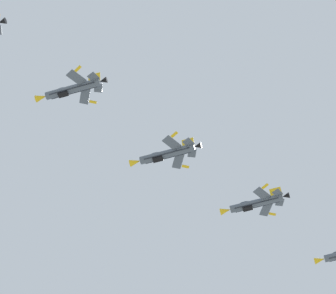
{
  "coord_description": "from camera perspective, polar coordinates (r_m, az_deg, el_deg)",
  "views": [
    {
      "loc": [
        3.56,
        -2.67,
        1.8
      ],
      "look_at": [
        -20.81,
        58.24,
        142.53
      ],
      "focal_mm": 76.91,
      "sensor_mm": 36.0,
      "label": 1
    }
  ],
  "objects": [
    {
      "name": "fighter_jet_right_wing",
      "position": [
        153.77,
        -0.16,
        -0.57
      ],
      "size": [
        15.97,
        10.31,
        4.54
      ],
      "rotation": [
        0.0,
        -0.27,
        1.67
      ],
      "color": "#4C5666"
    },
    {
      "name": "fighter_jet_left_wing",
      "position": [
        154.08,
        -7.64,
        4.56
      ],
      "size": [
        15.97,
        10.15,
        4.78
      ],
      "rotation": [
        0.0,
        -0.33,
        1.67
      ],
      "color": "#4C5666"
    },
    {
      "name": "fighter_jet_left_outer",
      "position": [
        163.06,
        6.92,
        -4.46
      ],
      "size": [
        15.97,
        10.24,
        4.65
      ],
      "rotation": [
        0.0,
        -0.3,
        1.67
      ],
      "color": "#4C5666"
    }
  ]
}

